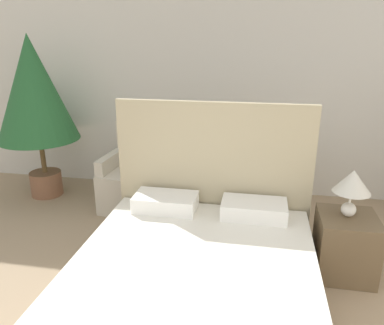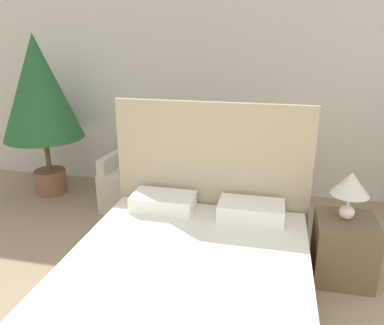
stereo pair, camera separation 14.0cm
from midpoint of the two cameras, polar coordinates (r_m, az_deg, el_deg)
The scene contains 8 objects.
wall_back at distance 4.72m, azimuth 3.60°, elevation 12.66°, with size 10.00×0.06×2.90m.
bed at distance 2.86m, azimuth -1.01°, elevation -17.17°, with size 1.78×2.07×1.41m.
armchair_near_window_left at distance 4.51m, azimuth -9.77°, elevation -3.05°, with size 0.68×0.73×0.96m.
armchair_near_window_right at distance 4.28m, azimuth 3.23°, elevation -4.02°, with size 0.67×0.72×0.96m.
potted_palm at distance 4.90m, azimuth -23.70°, elevation 9.76°, with size 0.96×0.96×1.98m.
nightstand at distance 3.47m, azimuth 21.20°, elevation -11.70°, with size 0.47×0.48×0.54m.
table_lamp at distance 3.25m, azimuth 22.11°, elevation -3.07°, with size 0.30×0.30×0.40m.
side_table at distance 4.40m, azimuth -3.37°, elevation -4.11°, with size 0.37×0.37×0.49m.
Camera 1 is at (0.50, -0.92, 1.96)m, focal length 35.00 mm.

